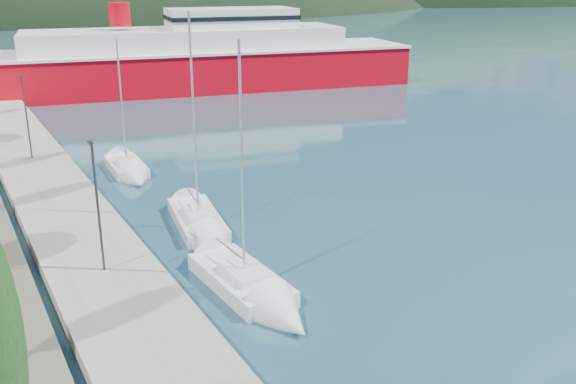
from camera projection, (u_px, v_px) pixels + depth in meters
ground at (15, 50)px, 120.57m from camera, size 1400.00×1400.00×0.00m
quay at (61, 208)px, 38.60m from camera, size 5.00×88.00×0.80m
lamp_posts at (101, 207)px, 28.05m from camera, size 0.15×45.57×6.06m
sailboat_near at (263, 299)px, 27.95m from camera, size 2.97×8.66×12.28m
sailboat_mid at (206, 234)px, 34.89m from camera, size 3.82×9.23×12.89m
sailboat_far at (132, 173)px, 45.49m from camera, size 2.68×7.26×10.51m
ferry at (189, 62)px, 79.09m from camera, size 56.90×21.60×11.06m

